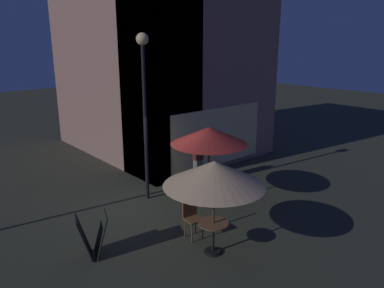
{
  "coord_description": "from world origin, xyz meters",
  "views": [
    {
      "loc": [
        -5.25,
        -8.25,
        4.58
      ],
      "look_at": [
        1.46,
        -0.48,
        1.73
      ],
      "focal_mm": 34.51,
      "sensor_mm": 36.0,
      "label": 1
    }
  ],
  "objects_px": {
    "menu_sandwich_board": "(93,236)",
    "patio_umbrella_0": "(214,174)",
    "patron_standing_0": "(198,159)",
    "cafe_chair_0": "(192,214)",
    "patio_umbrella_1": "(209,136)",
    "street_lamp_near_corner": "(144,86)",
    "cafe_table_1": "(208,190)",
    "cafe_table_0": "(213,232)"
  },
  "relations": [
    {
      "from": "cafe_table_1",
      "to": "patron_standing_0",
      "type": "bearing_deg",
      "value": 58.48
    },
    {
      "from": "menu_sandwich_board",
      "to": "cafe_table_0",
      "type": "distance_m",
      "value": 2.64
    },
    {
      "from": "patio_umbrella_1",
      "to": "cafe_chair_0",
      "type": "distance_m",
      "value": 2.35
    },
    {
      "from": "cafe_chair_0",
      "to": "patron_standing_0",
      "type": "distance_m",
      "value": 3.46
    },
    {
      "from": "menu_sandwich_board",
      "to": "cafe_table_1",
      "type": "height_order",
      "value": "menu_sandwich_board"
    },
    {
      "from": "cafe_table_0",
      "to": "menu_sandwich_board",
      "type": "bearing_deg",
      "value": 141.97
    },
    {
      "from": "patio_umbrella_0",
      "to": "patio_umbrella_1",
      "type": "distance_m",
      "value": 2.48
    },
    {
      "from": "cafe_table_0",
      "to": "patio_umbrella_1",
      "type": "distance_m",
      "value": 2.93
    },
    {
      "from": "cafe_table_0",
      "to": "patio_umbrella_1",
      "type": "relative_size",
      "value": 0.32
    },
    {
      "from": "street_lamp_near_corner",
      "to": "cafe_table_0",
      "type": "relative_size",
      "value": 6.49
    },
    {
      "from": "street_lamp_near_corner",
      "to": "cafe_table_1",
      "type": "xyz_separation_m",
      "value": [
        1.03,
        -1.57,
        -2.9
      ]
    },
    {
      "from": "patio_umbrella_0",
      "to": "patio_umbrella_1",
      "type": "height_order",
      "value": "patio_umbrella_1"
    },
    {
      "from": "patron_standing_0",
      "to": "cafe_chair_0",
      "type": "bearing_deg",
      "value": 78.87
    },
    {
      "from": "street_lamp_near_corner",
      "to": "menu_sandwich_board",
      "type": "relative_size",
      "value": 5.03
    },
    {
      "from": "menu_sandwich_board",
      "to": "street_lamp_near_corner",
      "type": "bearing_deg",
      "value": 54.96
    },
    {
      "from": "menu_sandwich_board",
      "to": "patio_umbrella_0",
      "type": "height_order",
      "value": "patio_umbrella_0"
    },
    {
      "from": "patio_umbrella_1",
      "to": "patron_standing_0",
      "type": "height_order",
      "value": "patio_umbrella_1"
    },
    {
      "from": "cafe_table_1",
      "to": "patio_umbrella_1",
      "type": "distance_m",
      "value": 1.6
    },
    {
      "from": "cafe_table_0",
      "to": "patron_standing_0",
      "type": "distance_m",
      "value": 4.19
    },
    {
      "from": "patio_umbrella_0",
      "to": "patio_umbrella_1",
      "type": "xyz_separation_m",
      "value": [
        1.62,
        1.87,
        0.2
      ]
    },
    {
      "from": "patio_umbrella_0",
      "to": "cafe_chair_0",
      "type": "bearing_deg",
      "value": 82.61
    },
    {
      "from": "patio_umbrella_1",
      "to": "cafe_table_1",
      "type": "bearing_deg",
      "value": 90.0
    },
    {
      "from": "cafe_table_0",
      "to": "cafe_table_1",
      "type": "relative_size",
      "value": 1.02
    },
    {
      "from": "cafe_table_1",
      "to": "cafe_chair_0",
      "type": "distance_m",
      "value": 1.82
    },
    {
      "from": "cafe_table_0",
      "to": "cafe_chair_0",
      "type": "distance_m",
      "value": 0.87
    },
    {
      "from": "menu_sandwich_board",
      "to": "cafe_chair_0",
      "type": "distance_m",
      "value": 2.33
    },
    {
      "from": "cafe_table_1",
      "to": "cafe_chair_0",
      "type": "relative_size",
      "value": 0.74
    },
    {
      "from": "street_lamp_near_corner",
      "to": "cafe_table_0",
      "type": "xyz_separation_m",
      "value": [
        -0.59,
        -3.45,
        -2.87
      ]
    },
    {
      "from": "street_lamp_near_corner",
      "to": "cafe_table_0",
      "type": "bearing_deg",
      "value": -99.64
    },
    {
      "from": "menu_sandwich_board",
      "to": "patio_umbrella_0",
      "type": "xyz_separation_m",
      "value": [
        2.08,
        -1.63,
        1.39
      ]
    },
    {
      "from": "menu_sandwich_board",
      "to": "cafe_chair_0",
      "type": "bearing_deg",
      "value": 1.4
    },
    {
      "from": "cafe_chair_0",
      "to": "menu_sandwich_board",
      "type": "bearing_deg",
      "value": -101.88
    },
    {
      "from": "cafe_table_0",
      "to": "patron_standing_0",
      "type": "bearing_deg",
      "value": 53.0
    },
    {
      "from": "cafe_table_0",
      "to": "street_lamp_near_corner",
      "type": "bearing_deg",
      "value": 80.36
    },
    {
      "from": "menu_sandwich_board",
      "to": "cafe_table_0",
      "type": "height_order",
      "value": "menu_sandwich_board"
    },
    {
      "from": "patron_standing_0",
      "to": "menu_sandwich_board",
      "type": "bearing_deg",
      "value": 53.41
    },
    {
      "from": "menu_sandwich_board",
      "to": "patron_standing_0",
      "type": "relative_size",
      "value": 0.56
    },
    {
      "from": "cafe_table_0",
      "to": "patio_umbrella_0",
      "type": "xyz_separation_m",
      "value": [
        0.0,
        -0.0,
        1.36
      ]
    },
    {
      "from": "cafe_chair_0",
      "to": "cafe_table_1",
      "type": "bearing_deg",
      "value": 131.31
    },
    {
      "from": "patio_umbrella_1",
      "to": "street_lamp_near_corner",
      "type": "bearing_deg",
      "value": 123.24
    },
    {
      "from": "cafe_table_0",
      "to": "patron_standing_0",
      "type": "xyz_separation_m",
      "value": [
        2.52,
        3.34,
        0.34
      ]
    },
    {
      "from": "street_lamp_near_corner",
      "to": "patio_umbrella_0",
      "type": "bearing_deg",
      "value": -99.64
    }
  ]
}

